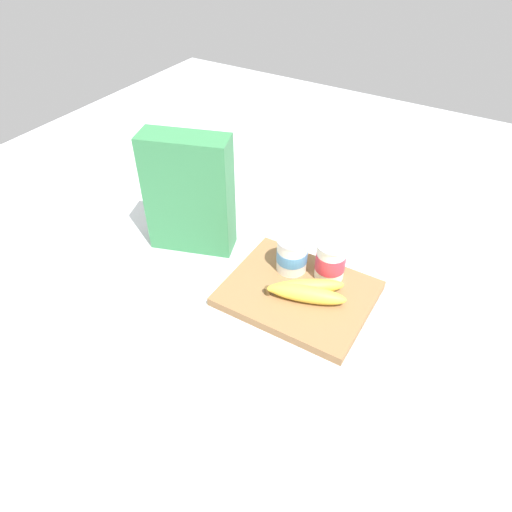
# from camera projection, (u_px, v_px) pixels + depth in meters

# --- Properties ---
(ground_plane) EXTENTS (2.40, 2.40, 0.00)m
(ground_plane) POSITION_uv_depth(u_px,v_px,m) (298.00, 297.00, 1.03)
(ground_plane) COLOR silver
(cutting_board) EXTENTS (0.31, 0.25, 0.02)m
(cutting_board) POSITION_uv_depth(u_px,v_px,m) (298.00, 293.00, 1.02)
(cutting_board) COLOR olive
(cutting_board) RESTS_ON ground_plane
(cereal_box) EXTENTS (0.21, 0.14, 0.29)m
(cereal_box) POSITION_uv_depth(u_px,v_px,m) (189.00, 194.00, 1.08)
(cereal_box) COLOR #38844C
(cereal_box) RESTS_ON ground_plane
(yogurt_cup_front) EXTENTS (0.07, 0.07, 0.08)m
(yogurt_cup_front) POSITION_uv_depth(u_px,v_px,m) (292.00, 254.00, 1.04)
(yogurt_cup_front) COLOR white
(yogurt_cup_front) RESTS_ON cutting_board
(yogurt_cup_back) EXTENTS (0.07, 0.07, 0.09)m
(yogurt_cup_back) POSITION_uv_depth(u_px,v_px,m) (331.00, 260.00, 1.02)
(yogurt_cup_back) COLOR white
(yogurt_cup_back) RESTS_ON cutting_board
(banana_bunch) EXTENTS (0.18, 0.13, 0.04)m
(banana_bunch) POSITION_uv_depth(u_px,v_px,m) (306.00, 290.00, 0.99)
(banana_bunch) COLOR yellow
(banana_bunch) RESTS_ON cutting_board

